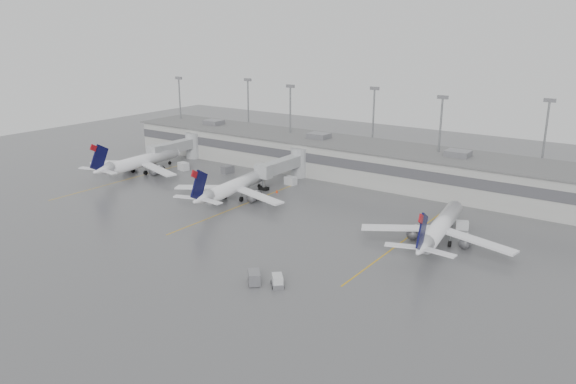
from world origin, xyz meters
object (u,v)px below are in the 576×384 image
Objects in this scene: jet_mid_right at (439,227)px; baggage_tug at (277,282)px; jet_far_left at (140,161)px; jet_mid_left at (234,186)px.

jet_mid_right is 31.09m from baggage_tug.
jet_far_left reaches higher than baggage_tug.
jet_far_left is 1.04× the size of jet_mid_left.
jet_mid_left is (33.09, -3.49, -0.12)m from jet_far_left.
baggage_tug is (-12.65, -28.31, -2.23)m from jet_mid_right.
jet_mid_left reaches higher than jet_mid_right.
jet_far_left is 71.66m from baggage_tug.
baggage_tug is at bearing -48.46° from jet_mid_left.
jet_mid_left is 1.02× the size of jet_mid_right.
jet_far_left is at bearing 170.77° from jet_mid_right.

